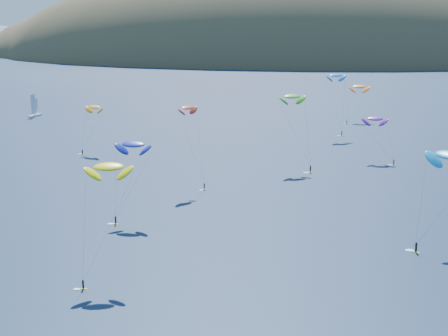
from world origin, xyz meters
name	(u,v)px	position (x,y,z in m)	size (l,w,h in m)	color
island	(315,67)	(39.40, 562.36, -10.74)	(730.00, 300.00, 210.00)	#3D3526
sailboat	(35,114)	(-104.95, 198.05, 0.93)	(9.29, 8.07, 11.16)	silver
kitesurfer_1	(94,107)	(-58.57, 134.46, 14.86)	(8.06, 9.91, 16.95)	#A9CA16
kitesurfer_2	(109,167)	(-27.57, 38.56, 19.55)	(8.87, 12.45, 21.89)	#A9CA16
kitesurfer_3	(292,97)	(6.88, 120.16, 21.20)	(11.05, 12.71, 23.57)	#A9CA16
kitesurfer_4	(336,75)	(24.05, 169.22, 22.49)	(8.70, 6.65, 24.75)	#A9CA16
kitesurfer_6	(375,119)	(33.35, 130.28, 13.08)	(10.04, 10.14, 15.32)	#A9CA16
kitesurfer_9	(188,108)	(-21.36, 95.36, 21.35)	(8.48, 8.19, 23.25)	#A9CA16
kitesurfer_10	(133,144)	(-30.25, 69.35, 16.91)	(8.69, 9.81, 19.28)	#A9CA16
kitesurfer_11	(359,87)	(37.03, 201.39, 14.43)	(10.80, 12.73, 16.89)	#A9CA16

